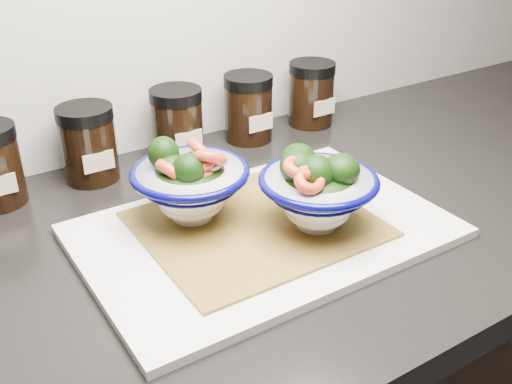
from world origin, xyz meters
TOP-DOWN VIEW (x-y plane):
  - countertop at (0.00, 1.45)m, footprint 3.50×0.60m
  - cutting_board at (0.03, 1.42)m, footprint 0.45×0.30m
  - bamboo_mat at (0.03, 1.43)m, footprint 0.28×0.24m
  - bowl_left at (-0.03, 1.48)m, footprint 0.15×0.15m
  - bowl_right at (0.09, 1.38)m, footprint 0.15×0.15m
  - spice_jar_c at (-0.10, 1.69)m, footprint 0.08×0.08m
  - spice_jar_d at (0.05, 1.69)m, footprint 0.08×0.08m
  - spice_jar_e at (0.18, 1.69)m, footprint 0.08×0.08m
  - spice_jar_f at (0.31, 1.69)m, footprint 0.08×0.08m

SIDE VIEW (x-z plane):
  - countertop at x=0.00m, z-range 0.86..0.90m
  - cutting_board at x=0.03m, z-range 0.90..0.91m
  - bamboo_mat at x=0.03m, z-range 0.91..0.92m
  - spice_jar_c at x=-0.10m, z-range 0.90..1.01m
  - spice_jar_d at x=0.05m, z-range 0.90..1.01m
  - spice_jar_e at x=0.18m, z-range 0.90..1.01m
  - spice_jar_f at x=0.31m, z-range 0.90..1.01m
  - bowl_left at x=-0.03m, z-range 0.91..1.02m
  - bowl_right at x=0.09m, z-range 0.91..1.02m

